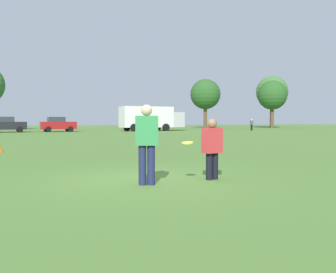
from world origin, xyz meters
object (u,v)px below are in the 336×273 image
at_px(parked_car_center, 7,124).
at_px(box_truck, 151,118).
at_px(frisbee, 187,143).
at_px(bystander_sideline_watcher, 252,124).
at_px(player_thrower, 147,140).
at_px(player_defender, 212,146).
at_px(parked_car_mid_right, 58,124).

bearing_deg(parked_car_center, box_truck, -2.80).
xyz_separation_m(frisbee, bystander_sideline_watcher, (25.64, 35.09, -0.03)).
distance_m(box_truck, bystander_sideline_watcher, 13.86).
height_order(box_truck, bystander_sideline_watcher, box_truck).
xyz_separation_m(box_truck, bystander_sideline_watcher, (13.42, -3.36, -0.86)).
relative_size(player_thrower, bystander_sideline_watcher, 1.13).
xyz_separation_m(player_defender, bystander_sideline_watcher, (24.91, 34.94, 0.07)).
distance_m(player_thrower, player_defender, 1.72).
bearing_deg(player_defender, bystander_sideline_watcher, 54.51).
relative_size(frisbee, parked_car_mid_right, 0.06).
xyz_separation_m(parked_car_center, box_truck, (17.48, -0.86, 0.83)).
height_order(player_thrower, player_defender, player_thrower).
relative_size(parked_car_center, box_truck, 0.50).
xyz_separation_m(parked_car_center, parked_car_mid_right, (5.77, 0.27, 0.00)).
height_order(player_thrower, frisbee, player_thrower).
relative_size(player_thrower, box_truck, 0.21).
relative_size(player_thrower, player_defender, 1.21).
bearing_deg(player_thrower, frisbee, -1.40).
bearing_deg(parked_car_mid_right, player_defender, -89.68).
relative_size(parked_car_center, parked_car_mid_right, 1.00).
relative_size(player_thrower, frisbee, 6.51).
xyz_separation_m(player_thrower, box_truck, (13.20, 38.43, 0.75)).
bearing_deg(box_truck, player_thrower, -108.95).
bearing_deg(player_defender, box_truck, 73.30).
distance_m(frisbee, bystander_sideline_watcher, 43.46).
relative_size(player_defender, parked_car_center, 0.34).
distance_m(player_defender, parked_car_mid_right, 39.43).
bearing_deg(parked_car_mid_right, box_truck, -5.48).
xyz_separation_m(player_defender, frisbee, (-0.73, -0.15, 0.10)).
bearing_deg(box_truck, parked_car_mid_right, 174.52).
bearing_deg(parked_car_center, player_thrower, -83.78).
bearing_deg(bystander_sideline_watcher, parked_car_center, 172.22).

